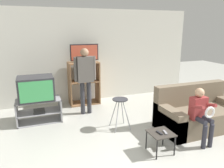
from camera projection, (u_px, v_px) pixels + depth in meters
wall_back at (88, 56)px, 6.23m from camera, size 6.40×0.06×2.60m
tv_stand at (39, 111)px, 4.94m from camera, size 0.97×0.48×0.53m
television_main at (36, 88)px, 4.81m from camera, size 0.76×0.56×0.53m
media_shelf at (84, 83)px, 6.06m from camera, size 0.82×0.46×1.18m
television_flat at (84, 54)px, 5.85m from camera, size 0.76×0.20×0.48m
folding_stool at (120, 105)px, 4.57m from camera, size 0.37×0.38×0.66m
snack_table at (161, 135)px, 3.71m from camera, size 0.39×0.39×0.37m
remote_control_black at (159, 133)px, 3.66m from camera, size 0.05×0.15×0.02m
remote_control_white at (165, 132)px, 3.68m from camera, size 0.07×0.15×0.02m
couch at (198, 114)px, 4.66m from camera, size 1.77×0.88×0.91m
person_standing_adult at (85, 75)px, 5.25m from camera, size 0.53×0.20×1.62m
person_seated_child at (201, 111)px, 3.98m from camera, size 0.33×0.43×1.03m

